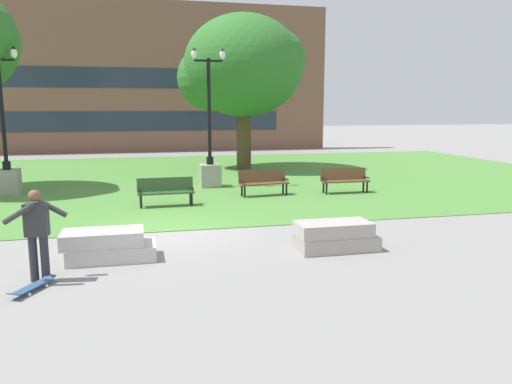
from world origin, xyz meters
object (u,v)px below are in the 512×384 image
(park_bench_near_left, at_px, (344,179))
(park_bench_far_left, at_px, (166,190))
(skateboard, at_px, (33,286))
(concrete_block_left, at_px, (335,236))
(lamp_post_right, at_px, (7,165))
(lamp_post_left, at_px, (210,160))
(park_bench_far_right, at_px, (263,181))
(person_skateboarder, at_px, (37,230))
(concrete_block_center, at_px, (108,246))

(park_bench_near_left, xyz_separation_m, park_bench_far_left, (-6.63, -1.05, 0.00))
(park_bench_far_left, bearing_deg, skateboard, -110.58)
(concrete_block_left, xyz_separation_m, skateboard, (-6.11, -1.21, -0.22))
(lamp_post_right, bearing_deg, lamp_post_left, -0.13)
(skateboard, relative_size, park_bench_far_left, 0.55)
(skateboard, distance_m, park_bench_far_right, 10.41)
(park_bench_far_left, distance_m, lamp_post_right, 6.63)
(lamp_post_left, bearing_deg, person_skateboarder, -114.19)
(person_skateboarder, xyz_separation_m, lamp_post_right, (-2.89, 10.24, 0.11))
(park_bench_far_right, xyz_separation_m, lamp_post_left, (-1.60, 2.42, 0.57))
(park_bench_far_right, bearing_deg, concrete_block_center, -126.71)
(park_bench_far_right, bearing_deg, park_bench_far_left, -161.59)
(park_bench_far_left, relative_size, park_bench_far_right, 0.98)
(lamp_post_left, bearing_deg, park_bench_far_right, -56.58)
(skateboard, bearing_deg, lamp_post_right, 104.85)
(park_bench_near_left, distance_m, park_bench_far_left, 6.71)
(skateboard, bearing_deg, person_skateboarder, 85.84)
(park_bench_far_right, distance_m, lamp_post_left, 2.95)
(person_skateboarder, relative_size, skateboard, 1.73)
(park_bench_near_left, xyz_separation_m, lamp_post_left, (-4.68, 2.55, 0.57))
(concrete_block_center, relative_size, park_bench_far_left, 1.05)
(park_bench_far_left, bearing_deg, concrete_block_left, -59.99)
(concrete_block_left, height_order, lamp_post_left, lamp_post_left)
(lamp_post_right, relative_size, lamp_post_left, 0.98)
(person_skateboarder, bearing_deg, park_bench_far_left, 68.24)
(concrete_block_left, distance_m, lamp_post_left, 9.68)
(concrete_block_left, height_order, park_bench_near_left, park_bench_near_left)
(concrete_block_center, xyz_separation_m, lamp_post_right, (-4.04, 9.19, 0.78))
(concrete_block_center, bearing_deg, lamp_post_right, 113.74)
(concrete_block_center, xyz_separation_m, skateboard, (-1.19, -1.57, -0.22))
(concrete_block_center, height_order, lamp_post_right, lamp_post_right)
(skateboard, relative_size, lamp_post_left, 0.18)
(person_skateboarder, xyz_separation_m, skateboard, (-0.04, -0.52, -0.89))
(concrete_block_left, bearing_deg, concrete_block_center, 175.79)
(park_bench_far_left, bearing_deg, lamp_post_left, 61.57)
(person_skateboarder, distance_m, park_bench_far_right, 9.97)
(skateboard, bearing_deg, concrete_block_left, 11.18)
(lamp_post_right, bearing_deg, park_bench_near_left, -11.91)
(park_bench_far_left, xyz_separation_m, lamp_post_left, (1.95, 3.60, 0.57))
(person_skateboarder, xyz_separation_m, park_bench_near_left, (9.28, 7.68, -0.44))
(person_skateboarder, height_order, skateboard, person_skateboarder)
(concrete_block_left, distance_m, park_bench_near_left, 7.69)
(skateboard, bearing_deg, park_bench_far_right, 53.21)
(concrete_block_center, bearing_deg, concrete_block_left, -4.21)
(park_bench_far_left, xyz_separation_m, lamp_post_right, (-5.54, 3.61, 0.55))
(person_skateboarder, bearing_deg, skateboard, -94.16)
(person_skateboarder, relative_size, park_bench_far_right, 0.92)
(concrete_block_left, height_order, park_bench_far_left, park_bench_far_left)
(park_bench_far_right, height_order, lamp_post_left, lamp_post_left)
(concrete_block_center, distance_m, concrete_block_left, 4.94)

